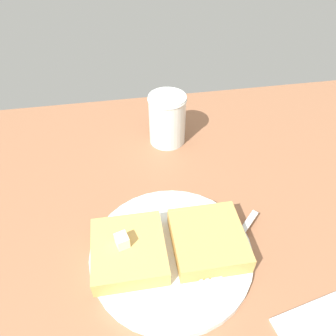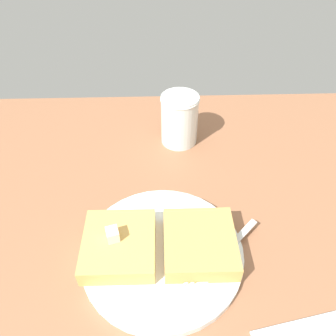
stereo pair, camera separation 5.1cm
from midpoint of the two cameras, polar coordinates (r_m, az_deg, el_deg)
plate at (r=46.03cm, az=1.21°, el=-14.61°), size 22.02×22.02×1.23cm
toast_slice_left at (r=44.61cm, az=-5.81°, el=-13.43°), size 9.53×10.02×2.64cm
toast_slice_middle at (r=44.98cm, az=8.22°, el=-13.06°), size 9.53×10.02×2.64cm
butter_pat_primary at (r=42.99cm, az=-6.90°, el=-11.62°), size 1.94×2.06×1.70cm
fork at (r=45.25cm, az=11.14°, el=-15.83°), size 12.44×12.22×0.36cm
syrup_jar at (r=61.31cm, az=3.95°, el=8.04°), size 7.03×7.03×9.63cm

